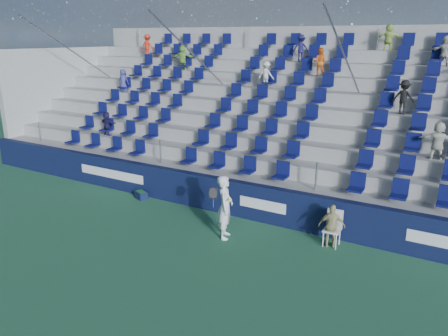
# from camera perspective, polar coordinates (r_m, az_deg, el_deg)

# --- Properties ---
(ground) EXTENTS (70.00, 70.00, 0.00)m
(ground) POSITION_cam_1_polar(r_m,az_deg,el_deg) (12.60, -7.32, -10.51)
(ground) COLOR #2E6C47
(ground) RESTS_ON ground
(sponsor_wall) EXTENTS (24.00, 0.32, 1.20)m
(sponsor_wall) POSITION_cam_1_polar(r_m,az_deg,el_deg) (14.75, 0.02, -3.64)
(sponsor_wall) COLOR #10173B
(sponsor_wall) RESTS_ON ground
(grandstand) EXTENTS (24.00, 8.17, 6.63)m
(grandstand) POSITION_cam_1_polar(r_m,az_deg,el_deg) (18.75, 7.89, 5.54)
(grandstand) COLOR #A8A8A2
(grandstand) RESTS_ON ground
(tennis_player) EXTENTS (0.75, 0.82, 1.92)m
(tennis_player) POSITION_cam_1_polar(r_m,az_deg,el_deg) (12.83, 0.13, -5.12)
(tennis_player) COLOR white
(tennis_player) RESTS_ON ground
(line_judge_chair) EXTENTS (0.48, 0.49, 1.04)m
(line_judge_chair) POSITION_cam_1_polar(r_m,az_deg,el_deg) (12.93, 14.09, -7.24)
(line_judge_chair) COLOR white
(line_judge_chair) RESTS_ON ground
(line_judge) EXTENTS (0.80, 0.53, 1.27)m
(line_judge) POSITION_cam_1_polar(r_m,az_deg,el_deg) (12.78, 13.90, -7.35)
(line_judge) COLOR tan
(line_judge) RESTS_ON ground
(ball_bin) EXTENTS (0.58, 0.48, 0.28)m
(ball_bin) POSITION_cam_1_polar(r_m,az_deg,el_deg) (16.43, -10.79, -3.43)
(ball_bin) COLOR #0F1739
(ball_bin) RESTS_ON ground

